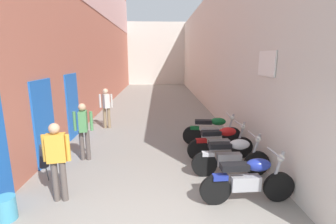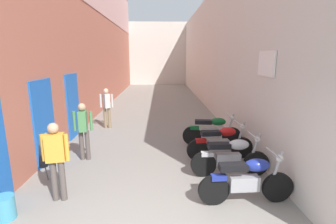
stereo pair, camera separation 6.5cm
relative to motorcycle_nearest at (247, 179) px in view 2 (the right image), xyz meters
name	(u,v)px [view 2 (the right image)]	position (x,y,z in m)	size (l,w,h in m)	color
ground_plane	(156,113)	(-1.87, 7.88, -0.50)	(38.36, 38.36, 0.00)	gray
building_left	(99,24)	(-4.88, 9.84, 3.96)	(0.45, 22.36, 8.83)	#B76651
building_right	(210,53)	(1.14, 9.88, 2.47)	(0.45, 22.36, 5.95)	beige
building_far_end	(158,54)	(-1.87, 22.06, 2.54)	(8.63, 2.00, 6.09)	beige
motorcycle_nearest	(247,179)	(0.00, 0.00, 0.00)	(1.85, 0.58, 1.04)	black
motorcycle_second	(231,156)	(0.00, 1.12, 0.00)	(1.85, 0.58, 1.04)	black
motorcycle_third	(221,142)	(0.00, 2.10, 0.00)	(1.85, 0.58, 1.04)	black
motorcycle_fourth	(212,130)	(0.00, 3.21, 0.00)	(1.85, 0.58, 1.04)	black
pedestrian_by_doorway	(56,156)	(-3.62, 0.23, 0.42)	(0.52, 0.26, 1.57)	#564C47
pedestrian_mid_alley	(83,127)	(-3.70, 2.21, 0.42)	(0.52, 0.37, 1.57)	#564C47
pedestrian_further_down	(107,105)	(-3.73, 5.30, 0.42)	(0.52, 0.39, 1.57)	#8C7251
water_jug_near_door	(5,208)	(-4.34, -0.34, -0.29)	(0.34, 0.34, 0.42)	#4299B7
umbrella_leaning	(41,155)	(-4.21, 0.86, 0.18)	(0.20, 0.35, 0.97)	#4C4C4C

